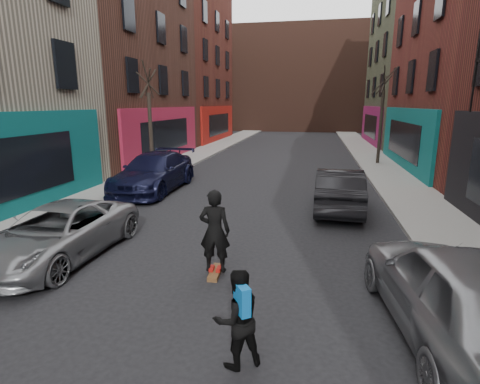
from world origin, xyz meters
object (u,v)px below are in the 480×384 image
at_px(parked_right_far, 458,293).
at_px(parked_right_end, 339,189).
at_px(tree_right_far, 382,107).
at_px(skateboard, 215,272).
at_px(parked_left_end, 154,172).
at_px(tree_left_far, 150,111).
at_px(skateboarder, 215,231).
at_px(parked_left_far, 58,233).
at_px(pedestrian, 237,318).

xyz_separation_m(parked_right_far, parked_right_end, (-1.40, 7.53, -0.07)).
distance_m(tree_right_far, skateboard, 18.35).
xyz_separation_m(parked_left_end, parked_right_far, (9.20, -9.16, 0.01)).
height_order(parked_right_far, skateboard, parked_right_far).
height_order(tree_left_far, tree_right_far, tree_right_far).
xyz_separation_m(tree_right_far, skateboard, (-6.00, -16.99, -3.48)).
height_order(parked_right_end, skateboard, parked_right_end).
xyz_separation_m(parked_left_end, parked_right_end, (7.80, -1.62, -0.06)).
xyz_separation_m(tree_left_far, parked_right_end, (9.40, -5.00, -2.63)).
height_order(parked_right_end, skateboarder, skateboarder).
bearing_deg(parked_right_far, parked_left_far, -18.28).
relative_size(parked_left_far, parked_right_far, 0.97).
height_order(tree_left_far, pedestrian, tree_left_far).
relative_size(tree_right_far, pedestrian, 4.56).
xyz_separation_m(tree_right_far, parked_left_far, (-10.05, -16.81, -2.88)).
xyz_separation_m(tree_right_far, parked_right_end, (-3.00, -11.00, -2.78)).
distance_m(parked_right_far, pedestrian, 3.55).
xyz_separation_m(parked_left_far, parked_right_far, (8.45, -1.72, 0.17)).
distance_m(tree_left_far, parked_left_far, 11.40).
distance_m(parked_left_end, parked_right_far, 12.98).
distance_m(tree_left_far, tree_right_far, 13.78).
xyz_separation_m(tree_right_far, pedestrian, (-4.91, -19.81, -2.77)).
xyz_separation_m(parked_left_end, pedestrian, (5.89, -10.44, -0.06)).
bearing_deg(parked_right_end, parked_right_far, 102.70).
xyz_separation_m(parked_left_end, skateboarder, (4.80, -7.62, 0.22)).
bearing_deg(skateboarder, parked_right_end, -120.46).
bearing_deg(skateboarder, pedestrian, 107.19).
xyz_separation_m(tree_left_far, parked_right_far, (10.80, -12.53, -2.55)).
xyz_separation_m(parked_left_far, parked_right_end, (7.05, 5.81, 0.10)).
relative_size(parked_left_end, parked_right_far, 1.16).
bearing_deg(parked_left_far, skateboard, -0.90).
distance_m(parked_right_far, parked_right_end, 7.66).
height_order(parked_left_far, pedestrian, pedestrian).
bearing_deg(parked_left_far, pedestrian, -28.66).
relative_size(parked_left_far, skateboard, 5.88).
bearing_deg(parked_right_end, parked_left_end, -9.58).
bearing_deg(skateboarder, parked_left_far, -6.38).
bearing_deg(tree_left_far, pedestrian, -61.54).
distance_m(tree_left_far, parked_right_far, 16.74).
xyz_separation_m(tree_right_far, parked_right_far, (-1.60, -18.53, -2.70)).
distance_m(tree_left_far, parked_left_end, 4.53).
bearing_deg(tree_right_far, pedestrian, -103.93).
distance_m(tree_left_far, pedestrian, 15.93).
relative_size(parked_left_end, parked_right_end, 1.23).
bearing_deg(parked_left_end, tree_left_far, 115.51).
bearing_deg(pedestrian, parked_left_end, -94.85).
height_order(parked_left_far, skateboarder, skateboarder).
bearing_deg(parked_left_end, skateboard, -57.61).
height_order(skateboarder, pedestrian, skateboarder).
bearing_deg(skateboard, tree_right_far, 66.69).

